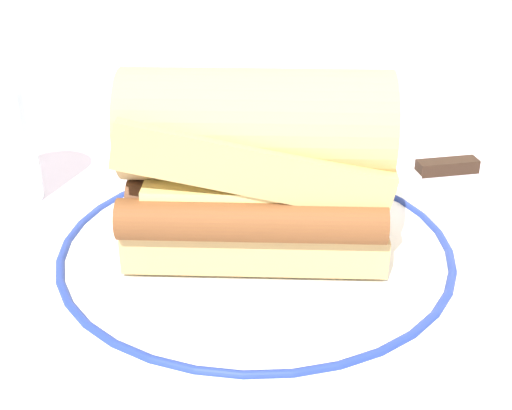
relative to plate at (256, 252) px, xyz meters
The scene contains 4 objects.
ground_plane 0.04m from the plate, 98.80° to the right, with size 1.50×1.50×0.00m, color silver.
plate is the anchor object (origin of this frame).
sausage_sandwich 0.07m from the plate, ahead, with size 0.19×0.16×0.12m.
butter_knife 0.20m from the plate, 70.57° to the left, with size 0.12×0.09×0.01m.
Camera 1 is at (0.19, -0.35, 0.27)m, focal length 49.66 mm.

